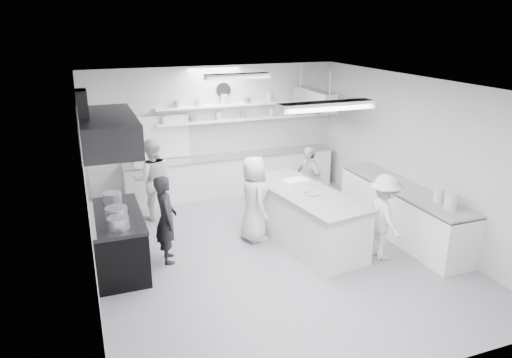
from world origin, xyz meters
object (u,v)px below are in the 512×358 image
object	(u,v)px
stove	(118,242)
cook_back	(153,179)
back_counter	(232,175)
prep_island	(305,218)
cook_stove	(166,219)
right_counter	(402,212)

from	to	relation	value
stove	cook_back	world-z (taller)	cook_back
stove	cook_back	bearing A→B (deg)	64.74
stove	back_counter	size ratio (longest dim) A/B	0.36
back_counter	cook_back	world-z (taller)	cook_back
prep_island	cook_stove	bearing A→B (deg)	167.33
back_counter	right_counter	world-z (taller)	right_counter
stove	cook_stove	bearing A→B (deg)	-4.90
right_counter	back_counter	bearing A→B (deg)	124.65
right_counter	prep_island	distance (m)	1.94
stove	right_counter	distance (m)	5.28
back_counter	right_counter	distance (m)	4.13
back_counter	cook_back	bearing A→B (deg)	-155.73
cook_back	back_counter	bearing A→B (deg)	-150.76
cook_back	stove	bearing A→B (deg)	69.72
prep_island	back_counter	bearing A→B (deg)	89.60
prep_island	right_counter	bearing A→B (deg)	-19.32
back_counter	prep_island	world-z (taller)	prep_island
stove	right_counter	bearing A→B (deg)	-6.52
stove	cook_stove	size ratio (longest dim) A/B	1.16
right_counter	prep_island	world-z (taller)	prep_island
right_counter	cook_back	distance (m)	5.03
back_counter	prep_island	xyz separation A→B (m)	(0.45, -3.04, 0.02)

